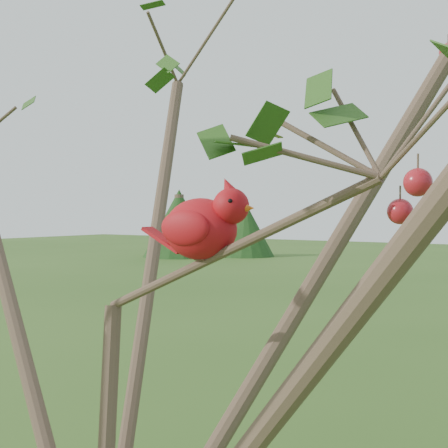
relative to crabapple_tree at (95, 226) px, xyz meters
name	(u,v)px	position (x,y,z in m)	size (l,w,h in m)	color
crabapple_tree	(95,226)	(0.00, 0.00, 0.00)	(2.35, 2.05, 2.95)	#463526
cardinal	(204,226)	(0.18, 0.11, 0.00)	(0.24, 0.13, 0.17)	red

